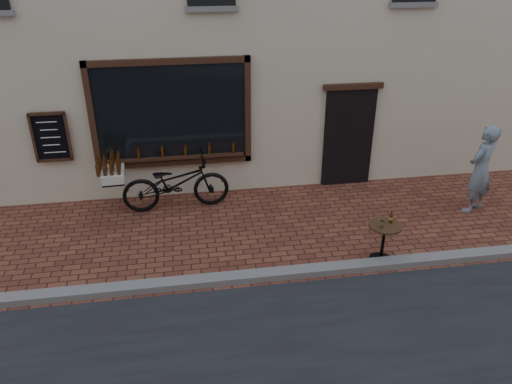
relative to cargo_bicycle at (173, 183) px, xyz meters
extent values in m
plane|color=#5A291D|center=(1.96, -2.87, -0.58)|extent=(90.00, 90.00, 0.00)
cube|color=slate|center=(1.96, -2.67, -0.52)|extent=(90.00, 0.25, 0.12)
cube|color=black|center=(0.06, 0.58, 1.27)|extent=(3.00, 0.06, 2.00)
cube|color=black|center=(0.06, 0.56, 2.33)|extent=(3.24, 0.10, 0.12)
cube|color=black|center=(0.06, 0.56, 0.21)|extent=(3.24, 0.10, 0.12)
cube|color=black|center=(-1.50, 0.56, 1.27)|extent=(0.12, 0.10, 2.24)
cube|color=black|center=(1.62, 0.56, 1.27)|extent=(0.12, 0.10, 2.24)
cube|color=black|center=(0.06, 0.51, 0.34)|extent=(2.90, 0.16, 0.05)
cube|color=black|center=(3.86, 0.59, 0.52)|extent=(1.10, 0.10, 2.20)
cube|color=black|center=(3.86, 0.56, 1.68)|extent=(1.30, 0.10, 0.12)
cube|color=black|center=(-2.34, 0.57, 0.92)|extent=(0.62, 0.04, 0.92)
cylinder|color=#3D1C07|center=(-1.19, 0.51, 0.46)|extent=(0.06, 0.06, 0.19)
cylinder|color=#3D1C07|center=(-0.69, 0.51, 0.46)|extent=(0.06, 0.06, 0.19)
cylinder|color=#3D1C07|center=(-0.19, 0.51, 0.46)|extent=(0.06, 0.06, 0.19)
cylinder|color=#3D1C07|center=(0.31, 0.51, 0.46)|extent=(0.06, 0.06, 0.19)
cylinder|color=#3D1C07|center=(0.81, 0.51, 0.46)|extent=(0.06, 0.06, 0.19)
cylinder|color=#3D1C07|center=(1.31, 0.51, 0.46)|extent=(0.06, 0.06, 0.19)
imported|color=black|center=(0.05, 0.00, -0.01)|extent=(2.21, 0.89, 1.14)
cube|color=black|center=(-1.15, -0.07, 0.20)|extent=(0.47, 0.63, 0.04)
cube|color=silver|center=(-1.15, -0.07, 0.31)|extent=(0.47, 0.66, 0.18)
cylinder|color=#3D1C07|center=(-1.01, -0.29, 0.52)|extent=(0.07, 0.07, 0.24)
cylinder|color=#3D1C07|center=(-1.14, -0.30, 0.52)|extent=(0.07, 0.07, 0.24)
cylinder|color=#3D1C07|center=(-1.26, -0.31, 0.52)|extent=(0.07, 0.07, 0.24)
cylinder|color=#3D1C07|center=(-1.39, -0.32, 0.52)|extent=(0.07, 0.07, 0.24)
cylinder|color=#3D1C07|center=(-1.02, -0.14, 0.52)|extent=(0.07, 0.07, 0.24)
cylinder|color=#3D1C07|center=(-1.15, -0.15, 0.52)|extent=(0.07, 0.07, 0.24)
cylinder|color=#3D1C07|center=(-1.27, -0.16, 0.52)|extent=(0.07, 0.07, 0.24)
cylinder|color=#3D1C07|center=(-1.40, -0.17, 0.52)|extent=(0.07, 0.07, 0.24)
cylinder|color=#3D1C07|center=(-1.03, 0.01, 0.52)|extent=(0.07, 0.07, 0.24)
cylinder|color=#3D1C07|center=(-1.16, 0.00, 0.52)|extent=(0.07, 0.07, 0.24)
cylinder|color=#3D1C07|center=(-1.28, -0.01, 0.52)|extent=(0.07, 0.07, 0.24)
cylinder|color=#3D1C07|center=(-1.41, -0.01, 0.52)|extent=(0.07, 0.07, 0.24)
cylinder|color=#3D1C07|center=(-1.04, 0.16, 0.52)|extent=(0.07, 0.07, 0.24)
cylinder|color=#3D1C07|center=(-1.17, 0.15, 0.52)|extent=(0.07, 0.07, 0.24)
cylinder|color=black|center=(3.53, -2.48, -0.57)|extent=(0.41, 0.41, 0.03)
cylinder|color=black|center=(3.53, -2.48, -0.23)|extent=(0.06, 0.06, 0.65)
cylinder|color=#311F10|center=(3.53, -2.48, 0.12)|extent=(0.56, 0.56, 0.04)
cylinder|color=gold|center=(3.64, -2.42, 0.22)|extent=(0.06, 0.06, 0.06)
cylinder|color=white|center=(3.43, -2.54, 0.20)|extent=(0.07, 0.07, 0.12)
imported|color=slate|center=(6.07, -1.06, 0.34)|extent=(0.81, 0.71, 1.85)
camera|label=1|loc=(0.24, -9.28, 4.47)|focal=35.00mm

